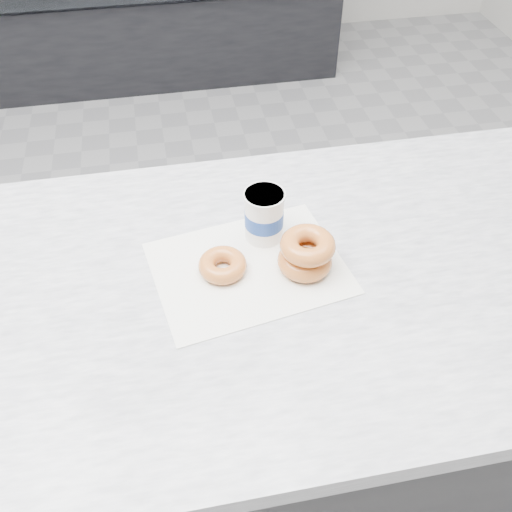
{
  "coord_description": "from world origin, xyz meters",
  "views": [
    {
      "loc": [
        0.14,
        -1.28,
        1.65
      ],
      "look_at": [
        0.27,
        -0.56,
        0.92
      ],
      "focal_mm": 40.0,
      "sensor_mm": 36.0,
      "label": 1
    }
  ],
  "objects_px": {
    "donut_stack": "(306,253)",
    "coffee_cup": "(264,215)",
    "donut_single": "(223,265)",
    "counter": "(142,430)"
  },
  "relations": [
    {
      "from": "donut_single",
      "to": "donut_stack",
      "type": "xyz_separation_m",
      "value": [
        0.15,
        -0.02,
        0.02
      ]
    },
    {
      "from": "counter",
      "to": "donut_stack",
      "type": "distance_m",
      "value": 0.6
    },
    {
      "from": "counter",
      "to": "donut_stack",
      "type": "xyz_separation_m",
      "value": [
        0.36,
        0.02,
        0.48
      ]
    },
    {
      "from": "coffee_cup",
      "to": "donut_single",
      "type": "bearing_deg",
      "value": -116.96
    },
    {
      "from": "counter",
      "to": "coffee_cup",
      "type": "distance_m",
      "value": 0.6
    },
    {
      "from": "counter",
      "to": "coffee_cup",
      "type": "relative_size",
      "value": 29.28
    },
    {
      "from": "donut_single",
      "to": "donut_stack",
      "type": "distance_m",
      "value": 0.15
    },
    {
      "from": "donut_stack",
      "to": "counter",
      "type": "bearing_deg",
      "value": -177.38
    },
    {
      "from": "donut_stack",
      "to": "coffee_cup",
      "type": "relative_size",
      "value": 1.35
    },
    {
      "from": "donut_stack",
      "to": "coffee_cup",
      "type": "height_order",
      "value": "coffee_cup"
    }
  ]
}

